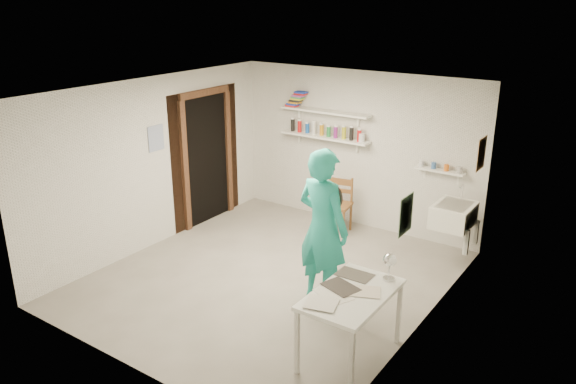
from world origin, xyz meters
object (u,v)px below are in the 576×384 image
Objects in this scene: belfast_sink at (454,215)px; wooden_chair at (337,205)px; man at (323,228)px; wall_clock at (330,196)px; work_table at (350,325)px; desk_lamp at (390,260)px.

belfast_sink is 0.68× the size of wooden_chair.
man is 2.13× the size of wooden_chair.
wall_clock is at bearing -72.79° from wooden_chair.
man is 2.12m from wooden_chair.
desk_lamp reaches higher than work_table.
wall_clock is 1.21m from desk_lamp.
man is 1.05m from desk_lamp.
man reaches higher than desk_lamp.
work_table is at bearing -40.46° from wall_clock.
work_table is 8.00× the size of desk_lamp.
wooden_chair reaches higher than work_table.
belfast_sink is at bearing -107.07° from man.
wall_clock is at bearing 150.97° from desk_lamp.
belfast_sink is 1.81m from wooden_chair.
work_table is at bearing 145.17° from man.
wall_clock is (-0.95, -1.60, 0.55)m from belfast_sink.
wooden_chair is at bearing 122.26° from work_table.
wall_clock is at bearing 129.88° from work_table.
desk_lamp reaches higher than wooden_chair.
belfast_sink is 1.79× the size of wall_clock.
belfast_sink is at bearing 68.90° from wall_clock.
wall_clock is 1.58m from work_table.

